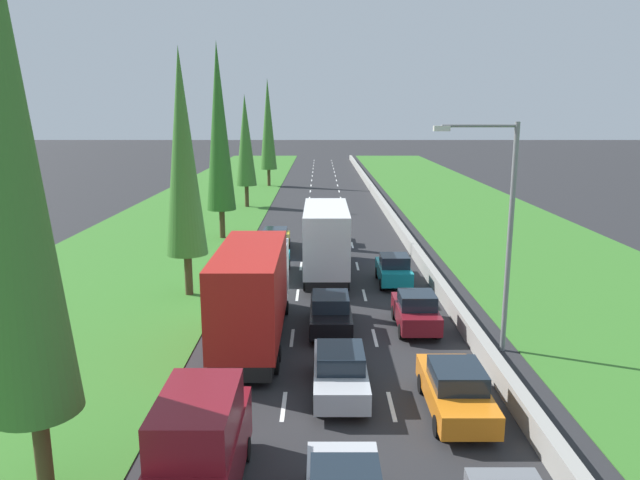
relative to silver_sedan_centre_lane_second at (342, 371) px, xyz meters
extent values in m
plane|color=#28282B|center=(-0.11, 44.05, -0.81)|extent=(300.00, 300.00, 0.00)
cube|color=#387528|center=(-12.76, 44.05, -0.79)|extent=(14.00, 140.00, 0.04)
cube|color=#387528|center=(14.24, 44.05, -0.79)|extent=(14.00, 140.00, 0.04)
cube|color=#9E9B93|center=(5.59, 44.05, -0.39)|extent=(0.44, 120.00, 0.85)
cube|color=white|center=(-1.86, -0.95, -0.81)|extent=(0.14, 2.00, 0.01)
cube|color=white|center=(-1.86, 5.05, -0.81)|extent=(0.14, 2.00, 0.01)
cube|color=white|center=(-1.86, 11.05, -0.81)|extent=(0.14, 2.00, 0.01)
cube|color=white|center=(-1.86, 17.05, -0.81)|extent=(0.14, 2.00, 0.01)
cube|color=white|center=(-1.86, 23.05, -0.81)|extent=(0.14, 2.00, 0.01)
cube|color=white|center=(-1.86, 29.05, -0.81)|extent=(0.14, 2.00, 0.01)
cube|color=white|center=(-1.86, 35.05, -0.81)|extent=(0.14, 2.00, 0.01)
cube|color=white|center=(-1.86, 41.05, -0.81)|extent=(0.14, 2.00, 0.01)
cube|color=white|center=(-1.86, 47.05, -0.81)|extent=(0.14, 2.00, 0.01)
cube|color=white|center=(-1.86, 53.05, -0.81)|extent=(0.14, 2.00, 0.01)
cube|color=white|center=(-1.86, 59.05, -0.81)|extent=(0.14, 2.00, 0.01)
cube|color=white|center=(-1.86, 65.05, -0.81)|extent=(0.14, 2.00, 0.01)
cube|color=white|center=(-1.86, 71.05, -0.81)|extent=(0.14, 2.00, 0.01)
cube|color=white|center=(-1.86, 77.05, -0.81)|extent=(0.14, 2.00, 0.01)
cube|color=white|center=(-1.86, 83.05, -0.81)|extent=(0.14, 2.00, 0.01)
cube|color=white|center=(-1.86, 89.05, -0.81)|extent=(0.14, 2.00, 0.01)
cube|color=white|center=(-1.86, 95.05, -0.81)|extent=(0.14, 2.00, 0.01)
cube|color=white|center=(-1.86, 101.05, -0.81)|extent=(0.14, 2.00, 0.01)
cube|color=white|center=(1.64, -0.95, -0.81)|extent=(0.14, 2.00, 0.01)
cube|color=white|center=(1.64, 5.05, -0.81)|extent=(0.14, 2.00, 0.01)
cube|color=white|center=(1.64, 11.05, -0.81)|extent=(0.14, 2.00, 0.01)
cube|color=white|center=(1.64, 17.05, -0.81)|extent=(0.14, 2.00, 0.01)
cube|color=white|center=(1.64, 23.05, -0.81)|extent=(0.14, 2.00, 0.01)
cube|color=white|center=(1.64, 29.05, -0.81)|extent=(0.14, 2.00, 0.01)
cube|color=white|center=(1.64, 35.05, -0.81)|extent=(0.14, 2.00, 0.01)
cube|color=white|center=(1.64, 41.05, -0.81)|extent=(0.14, 2.00, 0.01)
cube|color=white|center=(1.64, 47.05, -0.81)|extent=(0.14, 2.00, 0.01)
cube|color=white|center=(1.64, 53.05, -0.81)|extent=(0.14, 2.00, 0.01)
cube|color=white|center=(1.64, 59.05, -0.81)|extent=(0.14, 2.00, 0.01)
cube|color=white|center=(1.64, 65.05, -0.81)|extent=(0.14, 2.00, 0.01)
cube|color=white|center=(1.64, 71.05, -0.81)|extent=(0.14, 2.00, 0.01)
cube|color=white|center=(1.64, 77.05, -0.81)|extent=(0.14, 2.00, 0.01)
cube|color=white|center=(1.64, 83.05, -0.81)|extent=(0.14, 2.00, 0.01)
cube|color=white|center=(1.64, 89.05, -0.81)|extent=(0.14, 2.00, 0.01)
cube|color=white|center=(1.64, 95.05, -0.81)|extent=(0.14, 2.00, 0.01)
cube|color=white|center=(1.64, 101.05, -0.81)|extent=(0.14, 2.00, 0.01)
cube|color=silver|center=(0.00, 0.03, -0.13)|extent=(1.76, 4.50, 0.72)
cube|color=#19232D|center=(0.00, -0.12, 0.53)|extent=(1.56, 1.90, 0.60)
cylinder|color=black|center=(-0.80, 1.43, -0.49)|extent=(0.22, 0.64, 0.64)
cylinder|color=black|center=(0.80, 1.43, -0.49)|extent=(0.22, 0.64, 0.64)
cylinder|color=black|center=(-0.80, -1.36, -0.49)|extent=(0.22, 0.64, 0.64)
cylinder|color=black|center=(0.80, -1.36, -0.49)|extent=(0.22, 0.64, 0.64)
cube|color=orange|center=(3.58, -1.35, -0.13)|extent=(1.76, 4.50, 0.72)
cube|color=#19232D|center=(3.58, -1.50, 0.53)|extent=(1.56, 1.90, 0.60)
cylinder|color=black|center=(2.78, 0.05, -0.49)|extent=(0.22, 0.64, 0.64)
cylinder|color=black|center=(4.38, 0.05, -0.49)|extent=(0.22, 0.64, 0.64)
cylinder|color=black|center=(2.78, -2.74, -0.49)|extent=(0.22, 0.64, 0.64)
cylinder|color=black|center=(4.38, -2.74, -0.49)|extent=(0.22, 0.64, 0.64)
cube|color=maroon|center=(3.51, 6.17, -0.11)|extent=(1.68, 3.90, 0.76)
cube|color=#19232D|center=(3.51, 5.87, 0.59)|extent=(1.52, 1.60, 0.64)
cylinder|color=black|center=(2.75, 7.38, -0.49)|extent=(0.22, 0.64, 0.64)
cylinder|color=black|center=(4.27, 7.38, -0.49)|extent=(0.22, 0.64, 0.64)
cylinder|color=black|center=(2.75, 4.96, -0.49)|extent=(0.22, 0.64, 0.64)
cylinder|color=black|center=(4.27, 4.96, -0.49)|extent=(0.22, 0.64, 0.64)
cube|color=maroon|center=(-3.58, -5.48, 0.21)|extent=(1.90, 4.90, 1.40)
cube|color=maroon|center=(-3.58, -5.78, 1.46)|extent=(1.80, 3.10, 1.10)
cylinder|color=black|center=(-4.45, -3.96, -0.49)|extent=(0.22, 0.64, 0.64)
cylinder|color=black|center=(-2.71, -3.96, -0.49)|extent=(0.22, 0.64, 0.64)
cube|color=black|center=(-0.22, 6.07, -0.13)|extent=(1.76, 4.50, 0.72)
cube|color=#19232D|center=(-0.22, 5.92, 0.53)|extent=(1.56, 1.90, 0.60)
cylinder|color=black|center=(-1.02, 7.47, -0.49)|extent=(0.22, 0.64, 0.64)
cylinder|color=black|center=(0.58, 7.47, -0.49)|extent=(0.22, 0.64, 0.64)
cylinder|color=black|center=(-1.02, 4.68, -0.49)|extent=(0.22, 0.64, 0.64)
cylinder|color=black|center=(0.58, 4.68, -0.49)|extent=(0.22, 0.64, 0.64)
cube|color=black|center=(-0.34, 15.11, -0.21)|extent=(2.20, 9.40, 0.56)
cube|color=#1E47B7|center=(-0.34, 18.71, 1.32)|extent=(2.40, 2.20, 2.50)
cube|color=silver|center=(-0.34, 14.01, 1.72)|extent=(2.44, 7.20, 3.30)
cylinder|color=black|center=(-1.46, 18.41, -0.49)|extent=(0.22, 0.64, 0.64)
cylinder|color=black|center=(0.78, 18.41, -0.49)|extent=(0.22, 0.64, 0.64)
cylinder|color=black|center=(-1.46, 12.93, -0.49)|extent=(0.22, 0.64, 0.64)
cylinder|color=black|center=(0.78, 12.93, -0.49)|extent=(0.22, 0.64, 0.64)
cylinder|color=black|center=(-1.46, 11.85, -0.49)|extent=(0.22, 0.64, 0.64)
cylinder|color=black|center=(0.78, 11.85, -0.49)|extent=(0.22, 0.64, 0.64)
cube|color=black|center=(-3.41, 4.79, -0.21)|extent=(2.20, 9.40, 0.56)
cube|color=white|center=(-3.41, 8.39, 1.32)|extent=(2.40, 2.20, 2.50)
cube|color=#B21E19|center=(-3.41, 3.69, 1.72)|extent=(2.44, 7.20, 3.30)
cylinder|color=black|center=(-4.53, 8.09, -0.49)|extent=(0.22, 0.64, 0.64)
cylinder|color=black|center=(-2.29, 8.09, -0.49)|extent=(0.22, 0.64, 0.64)
cylinder|color=black|center=(-4.53, 2.61, -0.49)|extent=(0.22, 0.64, 0.64)
cylinder|color=black|center=(-2.29, 2.61, -0.49)|extent=(0.22, 0.64, 0.64)
cylinder|color=black|center=(-4.53, 1.53, -0.49)|extent=(0.22, 0.64, 0.64)
cylinder|color=black|center=(-2.29, 1.53, -0.49)|extent=(0.22, 0.64, 0.64)
cube|color=teal|center=(-3.42, 14.89, -0.13)|extent=(1.76, 4.50, 0.72)
cube|color=#19232D|center=(-3.42, 14.74, 0.53)|extent=(1.56, 1.90, 0.60)
cylinder|color=black|center=(-4.22, 16.29, -0.49)|extent=(0.22, 0.64, 0.64)
cylinder|color=black|center=(-2.62, 16.29, -0.49)|extent=(0.22, 0.64, 0.64)
cylinder|color=black|center=(-4.22, 13.50, -0.49)|extent=(0.22, 0.64, 0.64)
cylinder|color=black|center=(-2.62, 13.50, -0.49)|extent=(0.22, 0.64, 0.64)
cube|color=yellow|center=(-3.71, 21.01, -0.13)|extent=(1.76, 4.50, 0.72)
cube|color=#19232D|center=(-3.71, 20.86, 0.53)|extent=(1.56, 1.90, 0.60)
cylinder|color=black|center=(-4.51, 22.40, -0.49)|extent=(0.22, 0.64, 0.64)
cylinder|color=black|center=(-2.91, 22.40, -0.49)|extent=(0.22, 0.64, 0.64)
cylinder|color=black|center=(-4.51, 19.61, -0.49)|extent=(0.22, 0.64, 0.64)
cylinder|color=black|center=(-2.91, 19.61, -0.49)|extent=(0.22, 0.64, 0.64)
cube|color=teal|center=(3.40, 13.16, -0.11)|extent=(1.68, 3.90, 0.76)
cube|color=#19232D|center=(3.40, 12.86, 0.59)|extent=(1.52, 1.60, 0.64)
cylinder|color=black|center=(2.64, 14.37, -0.49)|extent=(0.22, 0.64, 0.64)
cylinder|color=black|center=(4.16, 14.37, -0.49)|extent=(0.22, 0.64, 0.64)
cylinder|color=black|center=(2.64, 11.95, -0.49)|extent=(0.22, 0.64, 0.64)
cylinder|color=black|center=(4.16, 11.95, -0.49)|extent=(0.22, 0.64, 0.64)
cube|color=white|center=(0.04, 23.82, -0.11)|extent=(1.68, 3.90, 0.76)
cube|color=#19232D|center=(0.04, 23.52, 0.59)|extent=(1.52, 1.60, 0.64)
cylinder|color=black|center=(-0.72, 25.03, -0.49)|extent=(0.22, 0.64, 0.64)
cylinder|color=black|center=(0.80, 25.03, -0.49)|extent=(0.22, 0.64, 0.64)
cylinder|color=black|center=(-0.72, 22.61, -0.49)|extent=(0.22, 0.64, 0.64)
cylinder|color=black|center=(0.80, 22.61, -0.49)|extent=(0.22, 0.64, 0.64)
cylinder|color=#4C3823|center=(-7.57, -5.30, 0.29)|extent=(0.41, 0.41, 2.20)
cone|color=#3D752D|center=(-7.57, -5.30, 7.54)|extent=(2.16, 2.16, 12.30)
cylinder|color=#4C3823|center=(-7.51, 11.12, 0.29)|extent=(0.40, 0.40, 2.20)
cone|color=#3D752D|center=(-7.51, 11.12, 6.55)|extent=(2.11, 2.11, 10.32)
cylinder|color=#4C3823|center=(-8.08, 25.53, 0.29)|extent=(0.41, 0.41, 2.20)
cone|color=#2D6623|center=(-8.08, 25.53, 7.50)|extent=(2.16, 2.16, 12.23)
cylinder|color=#4C3823|center=(-8.07, 40.82, 0.29)|extent=(0.40, 0.40, 2.20)
cone|color=#3D752D|center=(-8.07, 40.82, 5.87)|extent=(2.08, 2.08, 8.96)
cylinder|color=#4C3823|center=(-7.33, 58.46, 0.29)|extent=(0.41, 0.41, 2.20)
cone|color=#3D752D|center=(-7.33, 58.46, 7.11)|extent=(2.14, 2.14, 11.46)
cylinder|color=gray|center=(6.63, 3.71, 3.69)|extent=(0.20, 0.20, 9.00)
cylinder|color=gray|center=(5.23, 3.71, 8.04)|extent=(2.80, 0.12, 0.12)
cube|color=silver|center=(3.83, 3.71, 7.94)|extent=(0.60, 0.28, 0.20)
camera|label=1|loc=(-0.68, -18.59, 8.49)|focal=33.29mm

